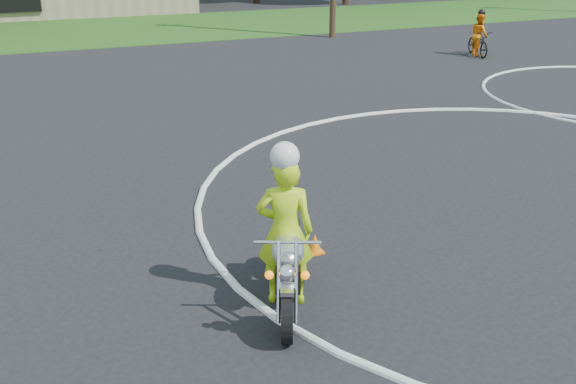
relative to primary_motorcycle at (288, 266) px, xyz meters
name	(u,v)px	position (x,y,z in m)	size (l,w,h in m)	color
grass_strip	(188,26)	(5.46, 25.55, -0.55)	(120.00, 10.00, 0.02)	#1E4714
course_markings	(569,158)	(7.63, 2.90, -0.56)	(19.05, 19.05, 0.12)	silver
primary_motorcycle	(288,266)	(0.00, 0.00, 0.00)	(1.16, 2.07, 1.16)	black
rider_primary_grp	(285,227)	(0.01, 0.14, 0.48)	(0.84, 0.72, 2.15)	#B4E217
rider_second_grp	(479,39)	(13.53, 13.36, 0.04)	(1.09, 1.89, 1.72)	black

